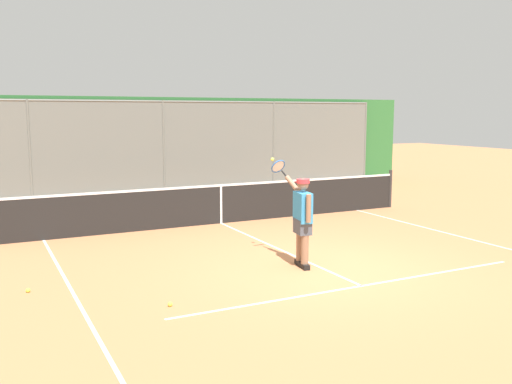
{
  "coord_description": "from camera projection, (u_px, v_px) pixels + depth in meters",
  "views": [
    {
      "loc": [
        5.27,
        7.87,
        2.69
      ],
      "look_at": [
        0.1,
        -2.4,
        1.05
      ],
      "focal_mm": 39.26,
      "sensor_mm": 36.0,
      "label": 1
    }
  ],
  "objects": [
    {
      "name": "tennis_ball_by_sideline",
      "position": [
        28.0,
        290.0,
        8.42
      ],
      "size": [
        0.07,
        0.07,
        0.07
      ],
      "primitive_type": "sphere",
      "color": "#D6E042",
      "rests_on": "ground"
    },
    {
      "name": "tennis_net",
      "position": [
        221.0,
        203.0,
        13.61
      ],
      "size": [
        10.57,
        0.09,
        1.07
      ],
      "color": "#2D2D2D",
      "rests_on": "ground"
    },
    {
      "name": "ground_plane",
      "position": [
        323.0,
        269.0,
        9.69
      ],
      "size": [
        60.0,
        60.0,
        0.0
      ],
      "primitive_type": "plane",
      "color": "#C67A4C"
    },
    {
      "name": "tennis_ball_near_net",
      "position": [
        170.0,
        304.0,
        7.81
      ],
      "size": [
        0.07,
        0.07,
        0.07
      ],
      "primitive_type": "sphere",
      "color": "#D6E042",
      "rests_on": "ground"
    },
    {
      "name": "court_line_markings",
      "position": [
        373.0,
        291.0,
        8.49
      ],
      "size": [
        8.23,
        10.18,
        0.01
      ],
      "color": "white",
      "rests_on": "ground"
    },
    {
      "name": "tennis_player",
      "position": [
        302.0,
        216.0,
        9.71
      ],
      "size": [
        0.33,
        1.36,
        1.85
      ],
      "rotation": [
        0.0,
        0.0,
        -1.76
      ],
      "color": "black",
      "rests_on": "ground"
    },
    {
      "name": "fence_backdrop",
      "position": [
        158.0,
        147.0,
        18.0
      ],
      "size": [
        18.59,
        1.37,
        3.17
      ],
      "color": "slate",
      "rests_on": "ground"
    }
  ]
}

